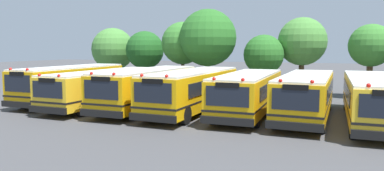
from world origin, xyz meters
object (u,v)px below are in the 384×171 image
at_px(school_bus_1, 106,86).
at_px(tree_4, 263,55).
at_px(school_bus_0, 72,82).
at_px(tree_3, 209,39).
at_px(tree_0, 114,49).
at_px(tree_1, 146,50).
at_px(school_bus_6, 373,97).
at_px(school_bus_5, 306,94).
at_px(tree_6, 369,46).
at_px(school_bus_4, 249,92).
at_px(tree_2, 182,44).
at_px(tree_5, 301,41).
at_px(school_bus_3, 193,89).
at_px(school_bus_2, 148,87).

height_order(school_bus_1, tree_4, tree_4).
relative_size(school_bus_0, tree_4, 1.97).
bearing_deg(tree_3, tree_0, 168.04).
relative_size(school_bus_0, tree_1, 1.77).
height_order(school_bus_0, school_bus_1, school_bus_0).
bearing_deg(school_bus_6, tree_4, -51.73).
distance_m(school_bus_1, school_bus_6, 16.44).
relative_size(school_bus_5, school_bus_6, 0.90).
xyz_separation_m(school_bus_1, tree_6, (16.88, 10.72, 2.76)).
bearing_deg(school_bus_1, school_bus_0, -6.21).
xyz_separation_m(school_bus_4, tree_3, (-5.68, 9.06, 3.40)).
distance_m(school_bus_0, tree_2, 11.33).
relative_size(school_bus_5, tree_4, 2.00).
bearing_deg(tree_2, school_bus_5, -40.02).
distance_m(tree_2, tree_6, 15.69).
bearing_deg(tree_0, school_bus_1, -58.21).
xyz_separation_m(tree_1, tree_3, (7.14, -1.64, 0.97)).
bearing_deg(tree_5, tree_0, 178.78).
relative_size(school_bus_3, school_bus_5, 1.04).
distance_m(tree_1, tree_2, 4.26).
distance_m(school_bus_4, tree_1, 16.89).
distance_m(tree_3, tree_4, 4.93).
distance_m(school_bus_1, tree_0, 14.09).
bearing_deg(tree_0, tree_2, -9.14).
relative_size(school_bus_2, tree_1, 1.88).
xyz_separation_m(school_bus_3, tree_1, (-9.44, 11.00, 2.37)).
height_order(school_bus_3, tree_3, tree_3).
height_order(school_bus_4, tree_2, tree_2).
xyz_separation_m(school_bus_0, school_bus_2, (6.54, -0.35, -0.03)).
height_order(tree_4, tree_6, tree_6).
xyz_separation_m(school_bus_2, tree_0, (-10.57, 11.73, 2.42)).
xyz_separation_m(school_bus_5, tree_4, (-4.22, 9.36, 2.03)).
bearing_deg(school_bus_3, school_bus_0, -1.44).
bearing_deg(tree_2, tree_5, 5.23).
xyz_separation_m(school_bus_1, school_bus_6, (16.44, 0.45, 0.02)).
relative_size(school_bus_4, tree_3, 1.35).
relative_size(school_bus_4, school_bus_6, 0.88).
relative_size(school_bus_2, tree_2, 1.66).
bearing_deg(school_bus_6, tree_6, -93.25).
distance_m(school_bus_1, school_bus_3, 6.45).
bearing_deg(school_bus_5, school_bus_6, -178.38).
bearing_deg(school_bus_1, school_bus_5, -177.13).
relative_size(school_bus_0, school_bus_4, 1.00).
xyz_separation_m(school_bus_3, school_bus_6, (9.99, 0.45, -0.06)).
bearing_deg(school_bus_0, tree_2, -114.65).
bearing_deg(tree_6, school_bus_5, -110.19).
bearing_deg(tree_6, tree_2, -178.89).
height_order(tree_2, tree_6, tree_2).
distance_m(school_bus_2, school_bus_3, 3.18).
height_order(school_bus_3, tree_4, tree_4).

